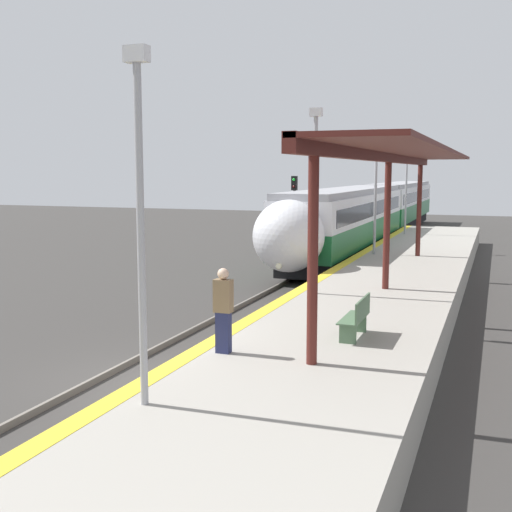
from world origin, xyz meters
The scene contains 13 objects.
ground_plane centered at (0.00, 0.00, 0.00)m, with size 120.00×120.00×0.00m, color #383533.
rail_left centered at (-0.72, 0.00, 0.07)m, with size 0.08×90.00×0.15m, color slate.
rail_right centered at (0.72, 0.00, 0.07)m, with size 0.08×90.00×0.15m, color slate.
train centered at (0.00, 29.60, 2.16)m, with size 2.84×39.97×3.76m.
platform_right centered at (3.99, 0.00, 0.52)m, with size 4.71×64.00×1.04m.
platform_bench centered at (4.65, 1.54, 1.50)m, with size 0.44×1.44×0.89m.
person_waiting centered at (2.40, -0.55, 1.92)m, with size 0.36×0.22×1.71m.
railway_signal centered at (-2.09, 18.51, 2.70)m, with size 0.28×0.28×4.42m.
lamppost_near centered at (2.39, -3.61, 4.13)m, with size 0.36×0.20×5.42m.
lamppost_mid centered at (2.39, 6.18, 4.13)m, with size 0.36×0.20×5.42m.
lamppost_far centered at (2.39, 15.97, 4.13)m, with size 0.36×0.20×5.42m.
lamppost_farthest centered at (2.39, 25.77, 4.13)m, with size 0.36×0.20×5.42m.
station_canopy centered at (4.83, 7.73, 5.01)m, with size 2.02×19.75×4.24m.
Camera 1 is at (7.41, -11.98, 4.63)m, focal length 45.00 mm.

